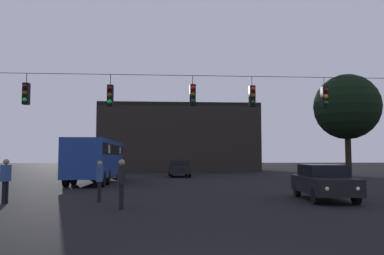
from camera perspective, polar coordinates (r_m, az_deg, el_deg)
The scene contains 10 objects.
ground_plane at distance 30.93m, azimuth -2.33°, elevation -7.71°, with size 168.00×168.00×0.00m, color black.
overhead_signal_span at distance 17.55m, azimuth -1.15°, elevation 1.81°, with size 19.96×0.44×6.49m.
city_bus at distance 29.12m, azimuth -13.71°, elevation -4.14°, with size 2.60×11.01×3.00m.
car_near_right at distance 17.83m, azimuth 18.68°, elevation -7.48°, with size 2.15×4.45×1.52m.
car_far_left at distance 36.11m, azimuth -1.87°, elevation -5.95°, with size 2.02×4.41×1.52m.
pedestrian_crossing_left at distance 16.59m, azimuth -13.36°, elevation -7.29°, with size 0.27×0.38×1.69m.
pedestrian_crossing_center at distance 14.28m, azimuth -10.26°, elevation -7.66°, with size 0.33×0.41×1.76m.
pedestrian_crossing_right at distance 17.42m, azimuth -25.58°, elevation -6.66°, with size 0.35×0.42×1.77m.
corner_building at distance 52.96m, azimuth -2.02°, elevation -1.68°, with size 19.94×12.10×8.47m.
tree_left_silhouette at distance 38.30m, azimuth 21.70°, elevation 2.80°, with size 5.94×5.94×9.36m.
Camera 1 is at (-0.87, -6.36, 1.87)m, focal length 36.50 mm.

